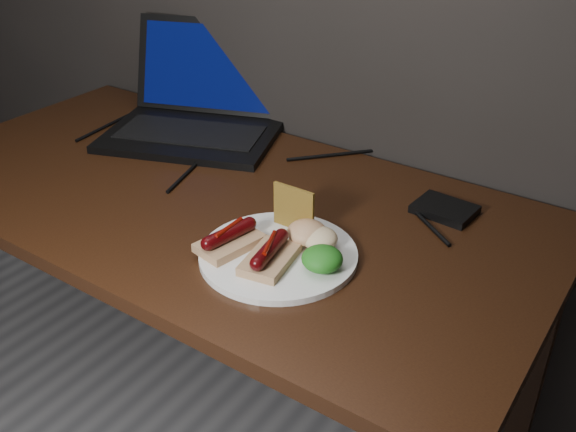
# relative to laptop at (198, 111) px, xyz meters

# --- Properties ---
(desk) EXTENTS (1.40, 0.70, 0.75)m
(desk) POSITION_rel_laptop_xyz_m (0.24, -0.24, -0.14)
(desk) COLOR black
(desk) RESTS_ON ground
(laptop) EXTENTS (0.51, 0.48, 0.25)m
(laptop) POSITION_rel_laptop_xyz_m (0.00, 0.00, 0.00)
(laptop) COLOR black
(laptop) RESTS_ON desk
(hard_drive) EXTENTS (0.12, 0.09, 0.02)m
(hard_drive) POSITION_rel_laptop_xyz_m (0.68, -0.05, -0.04)
(hard_drive) COLOR black
(hard_drive) RESTS_ON desk
(desk_cables) EXTENTS (0.96, 0.44, 0.01)m
(desk_cables) POSITION_rel_laptop_xyz_m (0.21, -0.09, -0.05)
(desk_cables) COLOR black
(desk_cables) RESTS_ON desk
(plate) EXTENTS (0.35, 0.35, 0.01)m
(plate) POSITION_rel_laptop_xyz_m (0.50, -0.36, -0.05)
(plate) COLOR white
(plate) RESTS_ON desk
(bread_sausage_left) EXTENTS (0.09, 0.13, 0.04)m
(bread_sausage_left) POSITION_rel_laptop_xyz_m (0.42, -0.39, -0.02)
(bread_sausage_left) COLOR tan
(bread_sausage_left) RESTS_ON plate
(bread_sausage_center) EXTENTS (0.09, 0.13, 0.04)m
(bread_sausage_center) POSITION_rel_laptop_xyz_m (0.50, -0.39, -0.02)
(bread_sausage_center) COLOR tan
(bread_sausage_center) RESTS_ON plate
(crispbread) EXTENTS (0.09, 0.01, 0.08)m
(crispbread) POSITION_rel_laptop_xyz_m (0.47, -0.28, 0.00)
(crispbread) COLOR #AC862F
(crispbread) RESTS_ON plate
(salad_greens) EXTENTS (0.07, 0.07, 0.04)m
(salad_greens) POSITION_rel_laptop_xyz_m (0.59, -0.36, -0.02)
(salad_greens) COLOR #135611
(salad_greens) RESTS_ON plate
(salsa_mound) EXTENTS (0.07, 0.07, 0.04)m
(salsa_mound) POSITION_rel_laptop_xyz_m (0.52, -0.30, -0.02)
(salsa_mound) COLOR #A82E10
(salsa_mound) RESTS_ON plate
(coleslaw_mound) EXTENTS (0.06, 0.06, 0.04)m
(coleslaw_mound) POSITION_rel_laptop_xyz_m (0.55, -0.30, -0.02)
(coleslaw_mound) COLOR white
(coleslaw_mound) RESTS_ON plate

